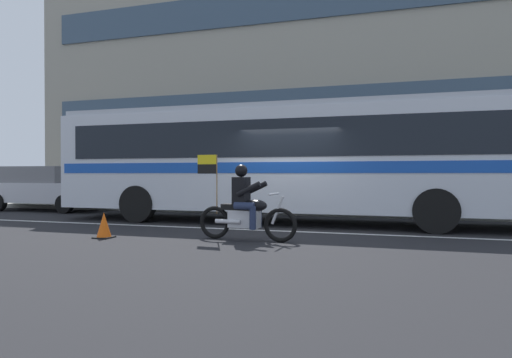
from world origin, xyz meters
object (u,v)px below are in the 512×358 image
at_px(motorcycle_with_rider, 245,208).
at_px(parked_hatchback_downstreet, 47,188).
at_px(transit_bus, 291,155).
at_px(traffic_cone, 104,226).
at_px(fire_hydrant, 477,202).

distance_m(motorcycle_with_rider, parked_hatchback_downstreet, 10.63).
distance_m(transit_bus, traffic_cone, 5.37).
xyz_separation_m(transit_bus, traffic_cone, (-3.17, -4.02, -1.63)).
height_order(fire_hydrant, traffic_cone, fire_hydrant).
bearing_deg(parked_hatchback_downstreet, motorcycle_with_rider, -27.07).
bearing_deg(transit_bus, motorcycle_with_rider, -92.93).
bearing_deg(motorcycle_with_rider, traffic_cone, -169.20).
relative_size(parked_hatchback_downstreet, fire_hydrant, 6.33).
bearing_deg(transit_bus, parked_hatchback_downstreet, 171.81).
bearing_deg(traffic_cone, motorcycle_with_rider, 10.80).
height_order(motorcycle_with_rider, fire_hydrant, motorcycle_with_rider).
height_order(parked_hatchback_downstreet, fire_hydrant, parked_hatchback_downstreet).
relative_size(parked_hatchback_downstreet, traffic_cone, 8.63).
xyz_separation_m(transit_bus, motorcycle_with_rider, (-0.18, -3.45, -1.22)).
xyz_separation_m(motorcycle_with_rider, fire_hydrant, (5.33, 6.01, -0.15)).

